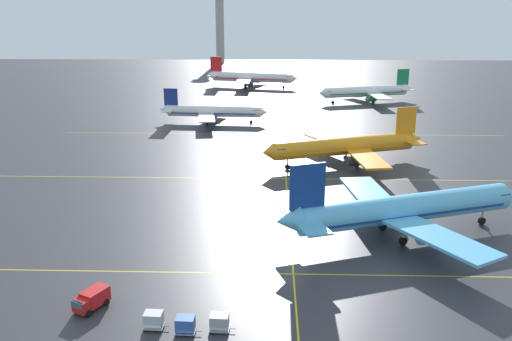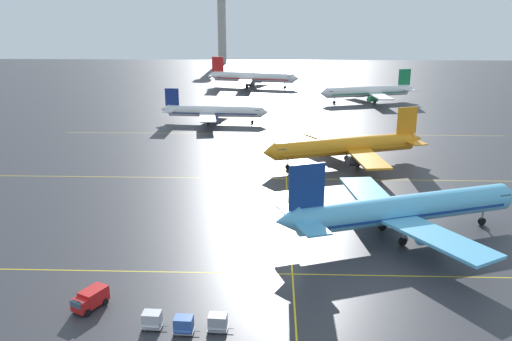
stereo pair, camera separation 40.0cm
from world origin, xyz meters
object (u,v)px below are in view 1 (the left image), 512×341
at_px(airliner_front_gate, 404,209).
at_px(service_truck_red_van, 91,299).
at_px(airliner_far_left_stand, 367,91).
at_px(baggage_cart_row_second, 185,325).
at_px(baggage_cart_row_leftmost, 153,320).
at_px(baggage_cart_row_middle, 219,322).
at_px(airliner_second_row, 346,146).
at_px(control_tower, 220,21).
at_px(airliner_third_row, 212,111).
at_px(airliner_far_right_stand, 251,77).

xyz_separation_m(airliner_front_gate, service_truck_red_van, (-39.20, -20.87, -3.10)).
xyz_separation_m(airliner_far_left_stand, service_truck_red_van, (-54.28, -139.60, -2.77)).
height_order(airliner_far_left_stand, baggage_cart_row_second, airliner_far_left_stand).
bearing_deg(baggage_cart_row_leftmost, baggage_cart_row_middle, -1.76).
bearing_deg(baggage_cart_row_second, airliner_second_row, 68.59).
relative_size(baggage_cart_row_second, baggage_cart_row_middle, 1.00).
relative_size(baggage_cart_row_second, control_tower, 0.06).
height_order(baggage_cart_row_leftmost, baggage_cart_row_middle, same).
height_order(airliner_second_row, service_truck_red_van, airliner_second_row).
xyz_separation_m(service_truck_red_van, control_tower, (-13.08, 287.04, 24.38)).
height_order(airliner_third_row, baggage_cart_row_second, airliner_third_row).
height_order(service_truck_red_van, baggage_cart_row_middle, service_truck_red_van).
bearing_deg(airliner_front_gate, airliner_far_right_stand, 100.40).
bearing_deg(airliner_third_row, airliner_second_row, -51.72).
bearing_deg(baggage_cart_row_middle, baggage_cart_row_second, -170.85).
relative_size(service_truck_red_van, baggage_cart_row_leftmost, 1.61).
relative_size(airliner_third_row, service_truck_red_van, 7.20).
bearing_deg(control_tower, airliner_far_right_stand, -77.89).
relative_size(airliner_far_left_stand, airliner_far_right_stand, 0.90).
bearing_deg(airliner_front_gate, airliner_second_row, 94.89).
height_order(airliner_front_gate, baggage_cart_row_middle, airliner_front_gate).
bearing_deg(baggage_cart_row_second, airliner_front_gate, 42.05).
bearing_deg(airliner_far_right_stand, airliner_far_left_stand, -40.51).
distance_m(airliner_second_row, baggage_cart_row_second, 67.89).
xyz_separation_m(airliner_third_row, baggage_cart_row_leftmost, (5.43, -105.01, -2.43)).
relative_size(airliner_second_row, airliner_far_right_stand, 0.90).
distance_m(airliner_far_left_stand, baggage_cart_row_leftmost, 150.62).
bearing_deg(service_truck_red_van, airliner_second_row, 58.53).
height_order(service_truck_red_van, baggage_cart_row_second, service_truck_red_van).
distance_m(airliner_front_gate, service_truck_red_van, 44.52).
relative_size(airliner_front_gate, airliner_second_row, 1.07).
xyz_separation_m(airliner_far_left_stand, control_tower, (-67.36, 147.43, 21.61)).
bearing_deg(airliner_far_right_stand, control_tower, 102.11).
distance_m(airliner_front_gate, airliner_far_right_stand, 158.71).
xyz_separation_m(airliner_third_row, baggage_cart_row_middle, (12.34, -105.22, -2.43)).
bearing_deg(service_truck_red_van, baggage_cart_row_middle, -14.63).
distance_m(airliner_second_row, service_truck_red_van, 68.95).
height_order(airliner_far_right_stand, baggage_cart_row_leftmost, airliner_far_right_stand).
distance_m(airliner_far_left_stand, airliner_far_right_stand, 57.54).
bearing_deg(airliner_front_gate, baggage_cart_row_second, -137.95).
bearing_deg(baggage_cart_row_middle, airliner_second_row, 71.20).
xyz_separation_m(airliner_far_right_stand, baggage_cart_row_middle, (4.12, -180.80, -3.34)).
relative_size(baggage_cart_row_leftmost, baggage_cart_row_second, 1.00).
distance_m(airliner_second_row, baggage_cart_row_leftmost, 68.53).
bearing_deg(baggage_cart_row_middle, airliner_far_left_stand, 74.56).
relative_size(airliner_third_row, airliner_far_left_stand, 0.89).
bearing_deg(airliner_far_right_stand, baggage_cart_row_leftmost, -90.88).
height_order(airliner_front_gate, baggage_cart_row_leftmost, airliner_front_gate).
xyz_separation_m(baggage_cart_row_second, control_tower, (-24.28, 291.42, 24.55)).
bearing_deg(control_tower, airliner_second_row, -77.88).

